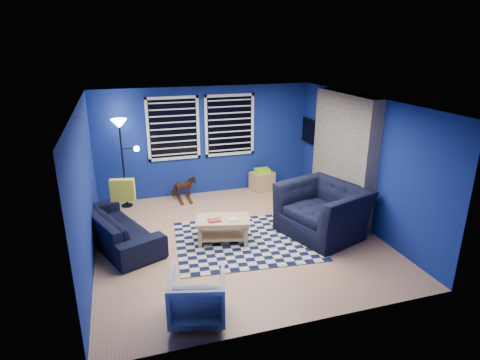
# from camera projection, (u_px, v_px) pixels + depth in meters

# --- Properties ---
(floor) EXTENTS (5.00, 5.00, 0.00)m
(floor) POSITION_uv_depth(u_px,v_px,m) (238.00, 238.00, 7.39)
(floor) COLOR tan
(floor) RESTS_ON ground
(ceiling) EXTENTS (5.00, 5.00, 0.00)m
(ceiling) POSITION_uv_depth(u_px,v_px,m) (238.00, 102.00, 6.57)
(ceiling) COLOR white
(ceiling) RESTS_ON wall_back
(wall_back) EXTENTS (5.00, 0.00, 5.00)m
(wall_back) POSITION_uv_depth(u_px,v_px,m) (206.00, 141.00, 9.24)
(wall_back) COLOR navy
(wall_back) RESTS_ON floor
(wall_left) EXTENTS (0.00, 5.00, 5.00)m
(wall_left) POSITION_uv_depth(u_px,v_px,m) (85.00, 189.00, 6.29)
(wall_left) COLOR navy
(wall_left) RESTS_ON floor
(wall_right) EXTENTS (0.00, 5.00, 5.00)m
(wall_right) POSITION_uv_depth(u_px,v_px,m) (362.00, 162.00, 7.68)
(wall_right) COLOR navy
(wall_right) RESTS_ON floor
(fireplace) EXTENTS (0.65, 2.00, 2.50)m
(fireplace) POSITION_uv_depth(u_px,v_px,m) (342.00, 158.00, 8.10)
(fireplace) COLOR gray
(fireplace) RESTS_ON floor
(window_left) EXTENTS (1.17, 0.06, 1.42)m
(window_left) POSITION_uv_depth(u_px,v_px,m) (173.00, 129.00, 8.88)
(window_left) COLOR black
(window_left) RESTS_ON wall_back
(window_right) EXTENTS (1.17, 0.06, 1.42)m
(window_right) POSITION_uv_depth(u_px,v_px,m) (230.00, 125.00, 9.24)
(window_right) COLOR black
(window_right) RESTS_ON wall_back
(tv) EXTENTS (0.07, 1.00, 0.58)m
(tv) POSITION_uv_depth(u_px,v_px,m) (313.00, 133.00, 9.42)
(tv) COLOR black
(tv) RESTS_ON wall_right
(rug) EXTENTS (2.67, 2.22, 0.02)m
(rug) POSITION_uv_depth(u_px,v_px,m) (246.00, 240.00, 7.29)
(rug) COLOR black
(rug) RESTS_ON floor
(sofa) EXTENTS (2.29, 1.59, 0.62)m
(sofa) POSITION_uv_depth(u_px,v_px,m) (117.00, 227.00, 7.13)
(sofa) COLOR black
(sofa) RESTS_ON floor
(armchair_big) EXTENTS (1.77, 1.66, 0.94)m
(armchair_big) POSITION_uv_depth(u_px,v_px,m) (323.00, 211.00, 7.42)
(armchair_big) COLOR black
(armchair_big) RESTS_ON floor
(armchair_bent) EXTENTS (0.87, 0.89, 0.67)m
(armchair_bent) POSITION_uv_depth(u_px,v_px,m) (197.00, 296.00, 5.17)
(armchair_bent) COLOR gray
(armchair_bent) RESTS_ON floor
(rocking_horse) EXTENTS (0.35, 0.58, 0.46)m
(rocking_horse) POSITION_uv_depth(u_px,v_px,m) (184.00, 188.00, 9.07)
(rocking_horse) COLOR #462216
(rocking_horse) RESTS_ON floor
(coffee_table) EXTENTS (1.05, 0.76, 0.47)m
(coffee_table) POSITION_uv_depth(u_px,v_px,m) (223.00, 225.00, 7.16)
(coffee_table) COLOR tan
(coffee_table) RESTS_ON rug
(cabinet) EXTENTS (0.60, 0.46, 0.54)m
(cabinet) POSITION_uv_depth(u_px,v_px,m) (262.00, 181.00, 9.70)
(cabinet) COLOR tan
(cabinet) RESTS_ON floor
(floor_lamp) EXTENTS (0.52, 0.32, 1.93)m
(floor_lamp) POSITION_uv_depth(u_px,v_px,m) (121.00, 136.00, 8.31)
(floor_lamp) COLOR black
(floor_lamp) RESTS_ON floor
(throw_pillow) EXTENTS (0.46, 0.22, 0.42)m
(throw_pillow) POSITION_uv_depth(u_px,v_px,m) (123.00, 190.00, 7.42)
(throw_pillow) COLOR yellow
(throw_pillow) RESTS_ON sofa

